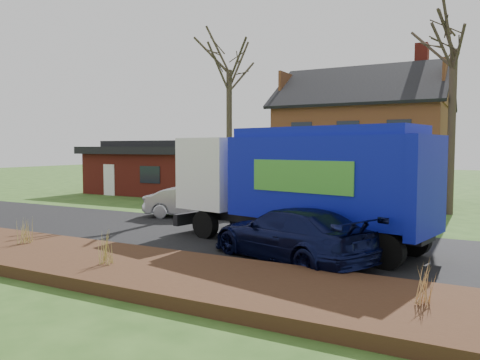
% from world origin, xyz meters
% --- Properties ---
extents(ground, '(120.00, 120.00, 0.00)m').
position_xyz_m(ground, '(0.00, 0.00, 0.00)').
color(ground, '#2A4B19').
rests_on(ground, ground).
extents(road, '(80.00, 7.00, 0.02)m').
position_xyz_m(road, '(0.00, 0.00, 0.01)').
color(road, black).
rests_on(road, ground).
extents(mulch_verge, '(80.00, 3.50, 0.30)m').
position_xyz_m(mulch_verge, '(0.00, -5.30, 0.15)').
color(mulch_verge, '#321C10').
rests_on(mulch_verge, ground).
extents(main_house, '(12.95, 8.95, 9.26)m').
position_xyz_m(main_house, '(1.49, 13.91, 4.03)').
color(main_house, '#C0B89B').
rests_on(main_house, ground).
extents(ranch_house, '(9.80, 8.20, 3.70)m').
position_xyz_m(ranch_house, '(-12.00, 13.00, 1.81)').
color(ranch_house, maroon).
rests_on(ranch_house, ground).
extents(garbage_truck, '(9.34, 4.23, 3.87)m').
position_xyz_m(garbage_truck, '(3.24, -0.11, 2.23)').
color(garbage_truck, black).
rests_on(garbage_truck, ground).
extents(silver_sedan, '(4.57, 2.75, 1.42)m').
position_xyz_m(silver_sedan, '(-3.42, 3.52, 0.71)').
color(silver_sedan, '#A4A6AC').
rests_on(silver_sedan, ground).
extents(navy_wagon, '(5.72, 4.12, 1.54)m').
position_xyz_m(navy_wagon, '(3.73, -2.09, 0.77)').
color(navy_wagon, black).
rests_on(navy_wagon, ground).
extents(tree_front_west, '(3.44, 3.44, 10.24)m').
position_xyz_m(tree_front_west, '(-3.73, 7.60, 8.43)').
color(tree_front_west, '#3E3625').
rests_on(tree_front_west, ground).
extents(tree_front_east, '(4.06, 4.06, 11.29)m').
position_xyz_m(tree_front_east, '(7.03, 10.28, 9.18)').
color(tree_front_east, '#3F3226').
rests_on(tree_front_east, ground).
extents(tree_back, '(3.47, 3.47, 11.00)m').
position_xyz_m(tree_back, '(4.55, 21.33, 9.17)').
color(tree_back, '#433A28').
rests_on(tree_back, ground).
extents(grass_clump_west, '(0.32, 0.26, 0.83)m').
position_xyz_m(grass_clump_west, '(-3.85, -4.97, 0.72)').
color(grass_clump_west, tan).
rests_on(grass_clump_west, mulch_verge).
extents(grass_clump_mid, '(0.31, 0.25, 0.85)m').
position_xyz_m(grass_clump_mid, '(0.17, -5.70, 0.73)').
color(grass_clump_mid, tan).
rests_on(grass_clump_mid, mulch_verge).
extents(grass_clump_east, '(0.33, 0.27, 0.82)m').
position_xyz_m(grass_clump_east, '(7.70, -5.24, 0.71)').
color(grass_clump_east, tan).
rests_on(grass_clump_east, mulch_verge).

